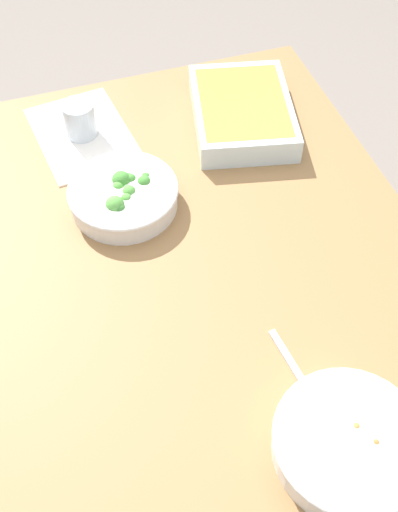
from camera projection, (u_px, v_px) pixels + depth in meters
name	position (u px, v px, depth m)	size (l,w,h in m)	color
ground_plane	(199.00, 416.00, 1.82)	(6.00, 6.00, 0.00)	slate
dining_table	(199.00, 283.00, 1.31)	(1.20, 0.90, 0.74)	olive
placemat	(82.00, 134.00, 1.45)	(0.28, 0.20, 0.00)	silver
stew_bowl	(349.00, 444.00, 0.97)	(0.24, 0.24, 0.06)	silver
broccoli_bowl	(124.00, 195.00, 1.30)	(0.23, 0.23, 0.07)	silver
baking_dish	(242.00, 111.00, 1.46)	(0.34, 0.28, 0.06)	silver
drink_cup	(80.00, 122.00, 1.43)	(0.07, 0.07, 0.08)	#B2BCC6
spoon_by_stew	(304.00, 383.00, 1.06)	(0.18, 0.04, 0.01)	silver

